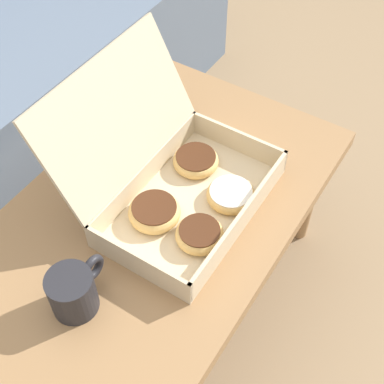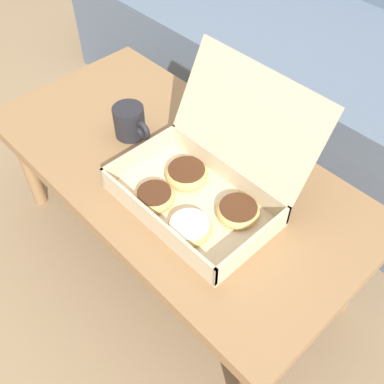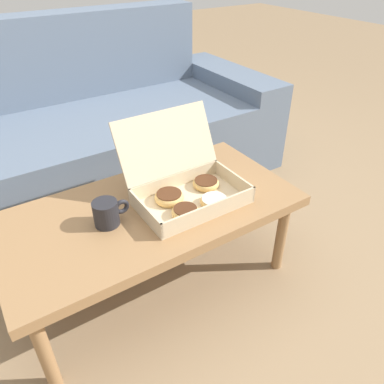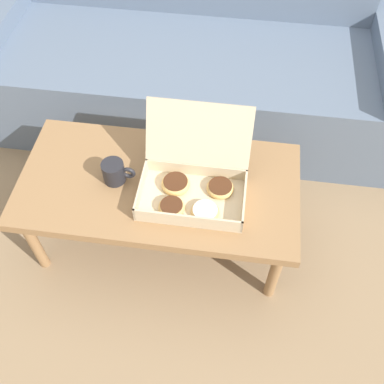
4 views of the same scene
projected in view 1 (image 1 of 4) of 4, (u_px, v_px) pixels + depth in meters
The scene contains 4 objects.
ground_plane at pixel (123, 314), 1.41m from camera, with size 12.00×12.00×0.00m, color #937756.
coffee_table at pixel (130, 250), 1.12m from camera, with size 1.10×0.56×0.39m.
pastry_box at pixel (178, 184), 1.12m from camera, with size 0.40×0.36×0.29m.
coffee_mug at pixel (74, 291), 0.96m from camera, with size 0.13×0.09×0.09m.
Camera 1 is at (-0.46, -0.51, 1.29)m, focal length 50.00 mm.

